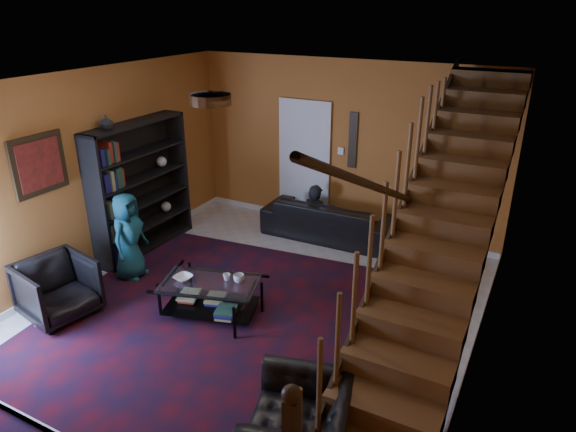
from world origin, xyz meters
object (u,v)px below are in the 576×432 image
at_px(bookshelf, 142,190).
at_px(sofa, 329,219).
at_px(armchair_left, 58,289).
at_px(armchair_right, 299,426).
at_px(coffee_table, 211,296).

distance_m(bookshelf, sofa, 2.99).
relative_size(armchair_left, armchair_right, 0.85).
relative_size(sofa, coffee_table, 1.64).
distance_m(bookshelf, coffee_table, 2.36).
bearing_deg(armchair_right, bookshelf, -137.65).
bearing_deg(armchair_right, sofa, -175.16).
xyz_separation_m(armchair_left, coffee_table, (1.63, 0.88, -0.12)).
xyz_separation_m(bookshelf, sofa, (2.38, 1.70, -0.65)).
bearing_deg(armchair_right, coffee_table, -141.59).
bearing_deg(armchair_left, bookshelf, 21.78).
height_order(sofa, armchair_right, sofa).
height_order(bookshelf, armchair_left, bookshelf).
distance_m(armchair_right, coffee_table, 2.38).
relative_size(bookshelf, coffee_table, 1.53).
relative_size(armchair_right, coffee_table, 0.73).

